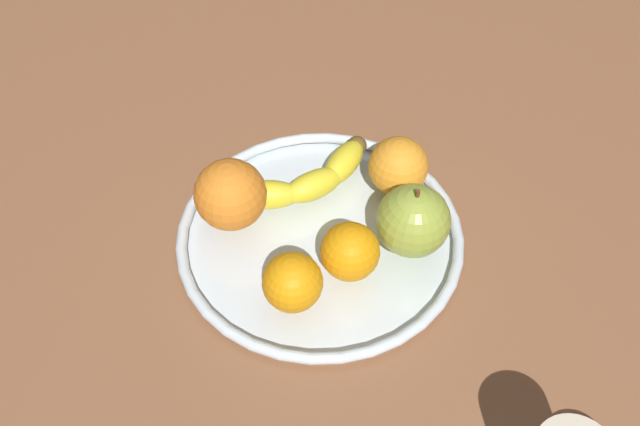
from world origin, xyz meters
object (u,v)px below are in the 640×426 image
object	(u,v)px
banana	(311,179)
orange_front_right	(230,195)
orange_center	(292,282)
apple	(413,221)
orange_back_right	(398,166)
fruit_bowl	(320,236)
orange_front_left	(350,252)

from	to	relation	value
banana	orange_front_right	size ratio (longest dim) A/B	2.10
banana	orange_center	distance (cm)	14.97
apple	orange_back_right	distance (cm)	8.24
orange_front_right	apple	bearing A→B (deg)	-18.33
orange_front_right	fruit_bowl	bearing A→B (deg)	-18.48
orange_front_left	banana	bearing A→B (deg)	102.21
apple	orange_center	size ratio (longest dim) A/B	1.42
fruit_bowl	orange_front_right	distance (cm)	10.74
orange_center	apple	bearing A→B (deg)	21.96
orange_center	orange_back_right	distance (cm)	18.91
banana	fruit_bowl	bearing A→B (deg)	-110.39
banana	orange_back_right	distance (cm)	9.87
orange_front_left	orange_back_right	world-z (taller)	orange_back_right
apple	orange_center	distance (cm)	14.07
fruit_bowl	banana	distance (cm)	6.69
banana	orange_front_left	xyz separation A→B (cm)	(2.51, -11.61, 1.42)
fruit_bowl	orange_center	world-z (taller)	orange_center
apple	orange_front_right	world-z (taller)	apple
orange_back_right	orange_center	bearing A→B (deg)	-134.58
orange_front_right	orange_center	world-z (taller)	orange_front_right
orange_front_right	orange_back_right	xyz separation A→B (cm)	(18.58, 2.14, -0.55)
apple	orange_front_left	xyz separation A→B (cm)	(-6.91, -2.39, -0.82)
banana	orange_center	bearing A→B (deg)	-126.40
orange_back_right	orange_front_right	bearing A→B (deg)	-173.42
banana	orange_front_left	world-z (taller)	orange_front_left
fruit_bowl	orange_back_right	size ratio (longest dim) A/B	4.68
apple	orange_front_right	bearing A→B (deg)	161.67
orange_front_left	orange_back_right	bearing A→B (deg)	56.00
orange_front_right	orange_center	xyz separation A→B (cm)	(5.30, -11.33, -0.88)
apple	orange_back_right	xyz separation A→B (cm)	(0.25, 8.22, -0.53)
orange_front_left	apple	bearing A→B (deg)	19.10
orange_front_right	orange_back_right	size ratio (longest dim) A/B	1.17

